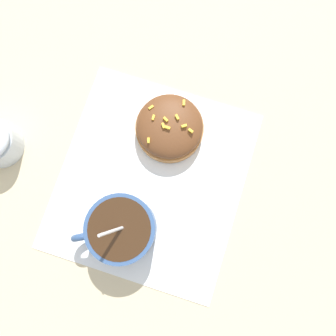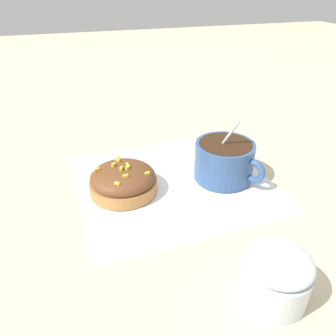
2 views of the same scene
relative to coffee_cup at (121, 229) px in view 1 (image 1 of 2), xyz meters
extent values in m
plane|color=#C6B793|center=(-0.08, 0.01, -0.03)|extent=(3.00, 3.00, 0.00)
cube|color=white|center=(-0.08, 0.01, -0.03)|extent=(0.29, 0.26, 0.00)
cylinder|color=#335184|center=(0.00, 0.00, 0.00)|extent=(0.09, 0.09, 0.06)
cylinder|color=#331E0F|center=(0.00, 0.00, 0.02)|extent=(0.08, 0.08, 0.01)
torus|color=#335184|center=(0.02, -0.04, 0.00)|extent=(0.03, 0.04, 0.04)
ellipsoid|color=silver|center=(0.02, -0.02, -0.02)|extent=(0.03, 0.03, 0.01)
cylinder|color=silver|center=(0.00, 0.00, 0.02)|extent=(0.03, 0.04, 0.09)
cylinder|color=#B2753D|center=(-0.15, 0.02, -0.02)|extent=(0.10, 0.10, 0.02)
ellipsoid|color=brown|center=(-0.15, 0.02, -0.01)|extent=(0.09, 0.09, 0.03)
cube|color=yellow|center=(-0.14, 0.01, 0.01)|extent=(0.01, 0.01, 0.00)
cube|color=yellow|center=(-0.12, -0.01, 0.00)|extent=(0.01, 0.01, 0.00)
cube|color=yellow|center=(-0.15, 0.04, 0.01)|extent=(0.01, 0.01, 0.00)
cube|color=yellow|center=(-0.15, 0.03, 0.01)|extent=(0.01, 0.01, 0.00)
cube|color=yellow|center=(-0.16, -0.02, 0.00)|extent=(0.01, 0.01, 0.00)
cube|color=yellow|center=(-0.18, 0.02, 0.00)|extent=(0.01, 0.00, 0.00)
cube|color=yellow|center=(-0.14, 0.01, 0.01)|extent=(0.00, 0.01, 0.00)
cube|color=yellow|center=(-0.18, 0.02, 0.00)|extent=(0.01, 0.01, 0.00)
cube|color=yellow|center=(-0.15, 0.01, 0.01)|extent=(0.01, 0.01, 0.00)
cube|color=yellow|center=(-0.15, -0.01, 0.01)|extent=(0.01, 0.00, 0.00)
cube|color=yellow|center=(-0.16, 0.02, 0.01)|extent=(0.01, 0.01, 0.00)
camera|label=1|loc=(-0.03, 0.05, 0.42)|focal=35.00mm
camera|label=2|loc=(-0.21, -0.38, 0.24)|focal=35.00mm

